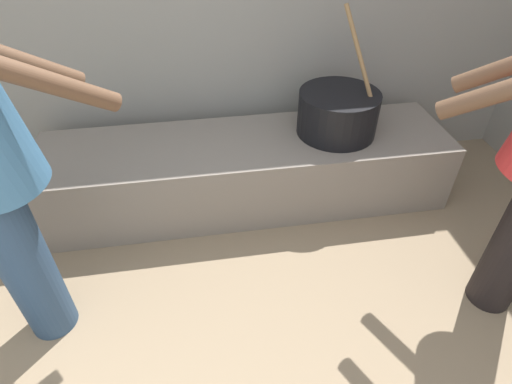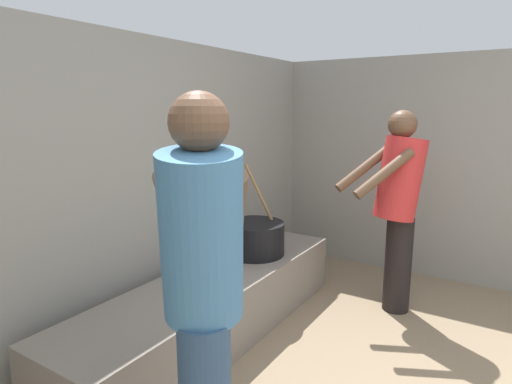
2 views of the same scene
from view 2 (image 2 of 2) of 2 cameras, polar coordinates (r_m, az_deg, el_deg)
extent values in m
cube|color=gray|center=(2.75, -22.37, -1.12)|extent=(5.44, 0.20, 2.00)
cube|color=slate|center=(3.04, -5.60, -14.91)|extent=(2.40, 0.60, 0.43)
cylinder|color=black|center=(3.33, -0.19, -6.16)|extent=(0.46, 0.46, 0.25)
cylinder|color=#937047|center=(3.31, 0.56, -0.45)|extent=(0.20, 0.19, 0.51)
cylinder|color=teal|center=(1.56, -7.23, -5.99)|extent=(0.49, 0.47, 0.66)
sphere|color=brown|center=(1.51, -7.59, 9.19)|extent=(0.21, 0.21, 0.21)
cylinder|color=brown|center=(1.77, -2.54, -1.59)|extent=(0.42, 0.34, 0.36)
cylinder|color=brown|center=(1.79, -11.23, -1.70)|extent=(0.42, 0.34, 0.36)
cylinder|color=black|center=(3.50, 18.32, -9.07)|extent=(0.20, 0.20, 0.74)
cylinder|color=red|center=(3.32, 18.60, 1.75)|extent=(0.48, 0.48, 0.63)
sphere|color=brown|center=(3.28, 18.88, 8.49)|extent=(0.20, 0.20, 0.20)
cylinder|color=brown|center=(3.30, 14.11, 3.08)|extent=(0.39, 0.35, 0.35)
cylinder|color=brown|center=(3.08, 16.63, 2.37)|extent=(0.39, 0.35, 0.35)
camera|label=1|loc=(1.91, 42.61, 12.64)|focal=28.69mm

